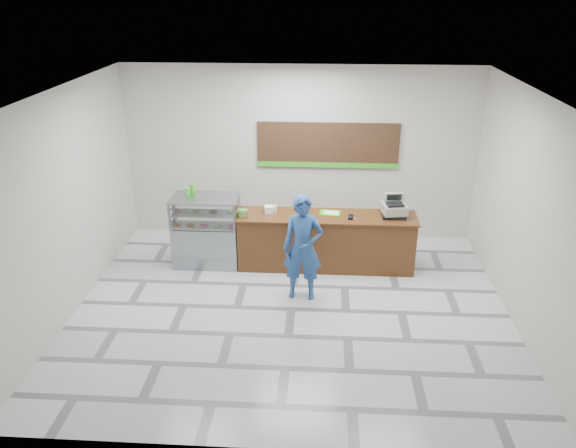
# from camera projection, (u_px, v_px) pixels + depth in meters

# --- Properties ---
(floor) EXTENTS (7.00, 7.00, 0.00)m
(floor) POSITION_uv_depth(u_px,v_px,m) (291.00, 309.00, 9.17)
(floor) COLOR silver
(floor) RESTS_ON ground
(back_wall) EXTENTS (7.00, 0.00, 7.00)m
(back_wall) POSITION_uv_depth(u_px,v_px,m) (300.00, 154.00, 11.22)
(back_wall) COLOR beige
(back_wall) RESTS_ON floor
(ceiling) EXTENTS (7.00, 7.00, 0.00)m
(ceiling) POSITION_uv_depth(u_px,v_px,m) (292.00, 93.00, 7.77)
(ceiling) COLOR silver
(ceiling) RESTS_ON back_wall
(sales_counter) EXTENTS (3.26, 0.76, 1.03)m
(sales_counter) POSITION_uv_depth(u_px,v_px,m) (326.00, 241.00, 10.35)
(sales_counter) COLOR #5D3013
(sales_counter) RESTS_ON floor
(display_case) EXTENTS (1.22, 0.72, 1.33)m
(display_case) POSITION_uv_depth(u_px,v_px,m) (206.00, 230.00, 10.41)
(display_case) COLOR gray
(display_case) RESTS_ON floor
(menu_board) EXTENTS (2.80, 0.06, 0.90)m
(menu_board) POSITION_uv_depth(u_px,v_px,m) (328.00, 146.00, 11.08)
(menu_board) COLOR black
(menu_board) RESTS_ON back_wall
(cash_register) EXTENTS (0.48, 0.50, 0.40)m
(cash_register) POSITION_uv_depth(u_px,v_px,m) (394.00, 208.00, 10.08)
(cash_register) COLOR black
(cash_register) RESTS_ON sales_counter
(card_terminal) EXTENTS (0.12, 0.19, 0.04)m
(card_terminal) POSITION_uv_depth(u_px,v_px,m) (351.00, 217.00, 10.02)
(card_terminal) COLOR black
(card_terminal) RESTS_ON sales_counter
(serving_tray) EXTENTS (0.41, 0.32, 0.02)m
(serving_tray) POSITION_uv_depth(u_px,v_px,m) (330.00, 213.00, 10.22)
(serving_tray) COLOR #36C512
(serving_tray) RESTS_ON sales_counter
(napkin_box) EXTENTS (0.17, 0.17, 0.13)m
(napkin_box) POSITION_uv_depth(u_px,v_px,m) (269.00, 209.00, 10.24)
(napkin_box) COLOR white
(napkin_box) RESTS_ON sales_counter
(straw_cup) EXTENTS (0.08, 0.08, 0.12)m
(straw_cup) POSITION_uv_depth(u_px,v_px,m) (275.00, 209.00, 10.28)
(straw_cup) COLOR silver
(straw_cup) RESTS_ON sales_counter
(promo_box) EXTENTS (0.18, 0.14, 0.14)m
(promo_box) POSITION_uv_depth(u_px,v_px,m) (243.00, 213.00, 10.05)
(promo_box) COLOR green
(promo_box) RESTS_ON sales_counter
(donut_decal) EXTENTS (0.15, 0.15, 0.00)m
(donut_decal) POSITION_uv_depth(u_px,v_px,m) (351.00, 218.00, 10.05)
(donut_decal) COLOR #D86281
(donut_decal) RESTS_ON sales_counter
(green_cup_left) EXTENTS (0.08, 0.08, 0.13)m
(green_cup_left) POSITION_uv_depth(u_px,v_px,m) (187.00, 191.00, 10.26)
(green_cup_left) COLOR green
(green_cup_left) RESTS_ON display_case
(green_cup_right) EXTENTS (0.10, 0.10, 0.16)m
(green_cup_right) POSITION_uv_depth(u_px,v_px,m) (193.00, 188.00, 10.38)
(green_cup_right) COLOR green
(green_cup_right) RESTS_ON display_case
(customer) EXTENTS (0.68, 0.46, 1.81)m
(customer) POSITION_uv_depth(u_px,v_px,m) (303.00, 248.00, 9.20)
(customer) COLOR #254A8A
(customer) RESTS_ON floor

